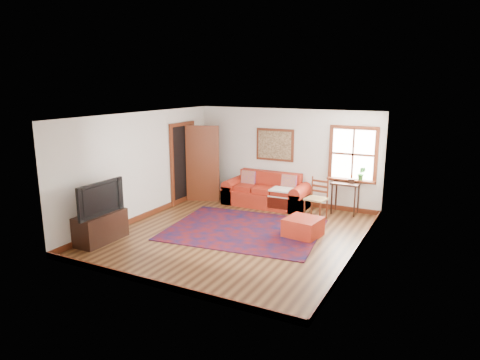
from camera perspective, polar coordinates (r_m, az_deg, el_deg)
The scene contains 13 objects.
ground at distance 9.17m, azimuth -0.40°, elevation -7.20°, with size 5.50×5.50×0.00m, color #3A1F0F.
room_envelope at distance 8.76m, azimuth -0.37°, elevation 3.03°, with size 5.04×5.54×2.52m.
window at distance 10.72m, azimuth 14.93°, elevation 2.58°, with size 1.18×0.20×1.38m.
doorway at distance 11.46m, azimuth -6.04°, elevation 2.34°, with size 0.89×1.08×2.14m.
framed_artwork at distance 11.31m, azimuth 4.66°, elevation 4.70°, with size 1.05×0.07×0.85m.
persian_rug at distance 9.40m, azimuth 0.56°, elevation -6.62°, with size 3.22×2.58×0.02m, color #570C0C.
red_leather_sofa at distance 11.23m, azimuth 3.56°, elevation -1.94°, with size 2.18×0.90×0.85m.
red_ottoman at distance 9.08m, azimuth 8.41°, elevation -6.24°, with size 0.69×0.69×0.39m, color #A52615.
side_table at distance 10.71m, azimuth 13.91°, elevation -0.96°, with size 0.65×0.49×0.78m.
ladder_back_chair at distance 10.21m, azimuth 10.26°, elevation -2.20°, with size 0.51×0.50×0.98m.
media_cabinet at distance 9.11m, azimuth -18.06°, elevation -6.02°, with size 0.49×1.08×0.60m, color black.
television at distance 8.87m, azimuth -18.58°, elevation -2.28°, with size 1.17×0.15×0.67m, color black.
candle_hurricane at distance 9.27m, azimuth -16.00°, elevation -3.07°, with size 0.12×0.12×0.18m.
Camera 1 is at (4.01, -7.63, 3.14)m, focal length 32.00 mm.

